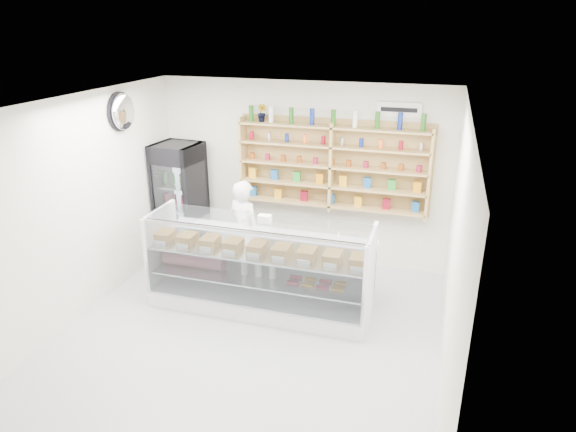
% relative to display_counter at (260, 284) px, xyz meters
% --- Properties ---
extents(room, '(5.00, 5.00, 5.00)m').
position_rel_display_counter_xyz_m(room, '(0.09, -0.79, 1.05)').
color(room, '#AFAFB4').
rests_on(room, ground).
extents(display_counter, '(2.91, 0.87, 1.27)m').
position_rel_display_counter_xyz_m(display_counter, '(0.00, 0.00, 0.00)').
color(display_counter, white).
rests_on(display_counter, floor).
extents(shop_worker, '(0.66, 0.56, 1.53)m').
position_rel_display_counter_xyz_m(shop_worker, '(-0.48, 0.69, 0.42)').
color(shop_worker, white).
rests_on(shop_worker, floor).
extents(drinks_cooler, '(0.72, 0.71, 1.85)m').
position_rel_display_counter_xyz_m(drinks_cooler, '(-1.76, 1.19, 0.58)').
color(drinks_cooler, black).
rests_on(drinks_cooler, floor).
extents(wall_shelving, '(2.84, 0.28, 1.33)m').
position_rel_display_counter_xyz_m(wall_shelving, '(0.59, 1.55, 1.24)').
color(wall_shelving, tan).
rests_on(wall_shelving, back_wall).
extents(potted_plant, '(0.19, 0.17, 0.27)m').
position_rel_display_counter_xyz_m(potted_plant, '(-0.49, 1.55, 1.98)').
color(potted_plant, '#1E6626').
rests_on(potted_plant, wall_shelving).
extents(security_mirror, '(0.15, 0.50, 0.50)m').
position_rel_display_counter_xyz_m(security_mirror, '(-2.08, 0.41, 2.10)').
color(security_mirror, silver).
rests_on(security_mirror, left_wall).
extents(wall_sign, '(0.62, 0.03, 0.20)m').
position_rel_display_counter_xyz_m(wall_sign, '(1.49, 1.68, 2.10)').
color(wall_sign, white).
rests_on(wall_sign, back_wall).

